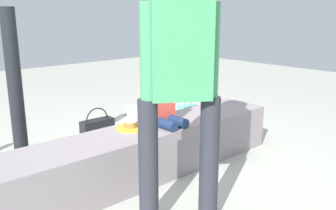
{
  "coord_description": "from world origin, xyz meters",
  "views": [
    {
      "loc": [
        -1.63,
        -2.07,
        1.23
      ],
      "look_at": [
        -0.05,
        -0.31,
        0.63
      ],
      "focal_mm": 39.14,
      "sensor_mm": 36.0,
      "label": 1
    }
  ],
  "objects": [
    {
      "name": "ground_plane",
      "position": [
        0.0,
        0.0,
        0.0
      ],
      "size": [
        12.0,
        12.0,
        0.0
      ],
      "primitive_type": "plane",
      "color": "#A6A79B"
    },
    {
      "name": "concrete_ledge",
      "position": [
        0.0,
        0.0,
        0.19
      ],
      "size": [
        2.45,
        0.44,
        0.38
      ],
      "primitive_type": "cube",
      "color": "gray",
      "rests_on": "ground_plane"
    },
    {
      "name": "child_seated",
      "position": [
        0.16,
        0.0,
        0.59
      ],
      "size": [
        0.28,
        0.32,
        0.48
      ],
      "color": "navy",
      "rests_on": "concrete_ledge"
    },
    {
      "name": "adult_standing",
      "position": [
        -0.26,
        -0.64,
        0.96
      ],
      "size": [
        0.42,
        0.34,
        1.6
      ],
      "color": "#292B34",
      "rests_on": "ground_plane"
    },
    {
      "name": "cake_plate",
      "position": [
        -0.09,
        0.07,
        0.4
      ],
      "size": [
        0.22,
        0.22,
        0.07
      ],
      "color": "yellow",
      "rests_on": "concrete_ledge"
    },
    {
      "name": "gift_bag",
      "position": [
        0.9,
        0.46,
        0.16
      ],
      "size": [
        0.19,
        0.1,
        0.36
      ],
      "color": "#59C6B2",
      "rests_on": "ground_plane"
    },
    {
      "name": "railing_post",
      "position": [
        -0.67,
        0.75,
        0.49
      ],
      "size": [
        0.36,
        0.36,
        1.27
      ],
      "color": "black",
      "rests_on": "ground_plane"
    },
    {
      "name": "party_cup_red",
      "position": [
        0.55,
        0.82,
        0.05
      ],
      "size": [
        0.08,
        0.08,
        0.1
      ],
      "primitive_type": "cylinder",
      "color": "red",
      "rests_on": "ground_plane"
    },
    {
      "name": "cake_box_white",
      "position": [
        0.95,
        1.3,
        0.06
      ],
      "size": [
        0.34,
        0.35,
        0.12
      ],
      "primitive_type": "cube",
      "rotation": [
        0.0,
        0.0,
        -0.28
      ],
      "color": "white",
      "rests_on": "ground_plane"
    },
    {
      "name": "handbag_black_leather",
      "position": [
        0.14,
        0.95,
        0.11
      ],
      "size": [
        0.33,
        0.12,
        0.32
      ],
      "color": "black",
      "rests_on": "ground_plane"
    }
  ]
}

